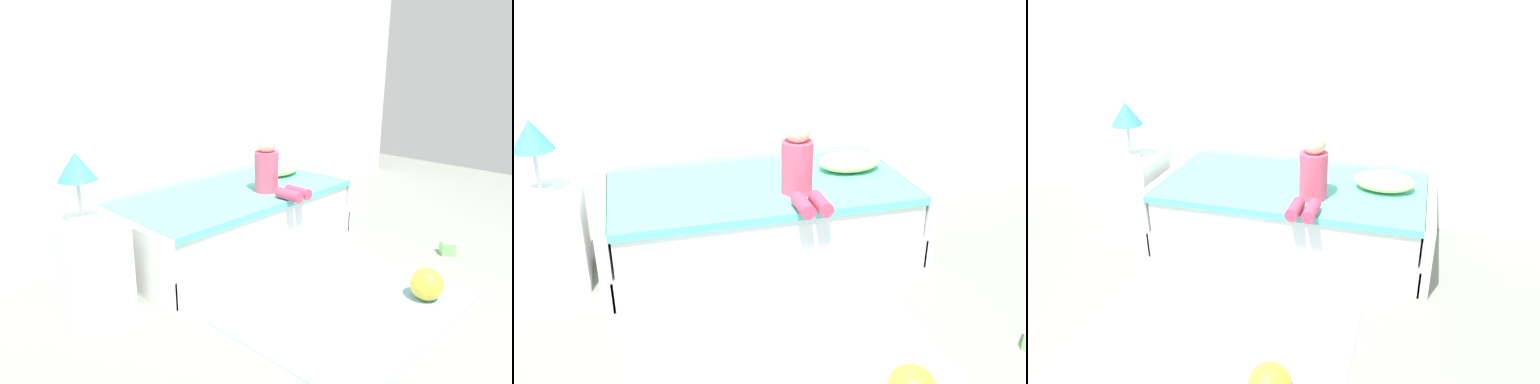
{
  "view_description": "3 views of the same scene",
  "coord_description": "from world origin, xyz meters",
  "views": [
    {
      "loc": [
        -2.3,
        -0.79,
        1.65
      ],
      "look_at": [
        0.29,
        1.75,
        0.55
      ],
      "focal_mm": 33.06,
      "sensor_mm": 36.0,
      "label": 1
    },
    {
      "loc": [
        -0.52,
        -1.29,
        1.91
      ],
      "look_at": [
        0.29,
        1.75,
        0.55
      ],
      "focal_mm": 38.81,
      "sensor_mm": 36.0,
      "label": 2
    },
    {
      "loc": [
        1.17,
        -1.43,
        2.05
      ],
      "look_at": [
        0.29,
        1.75,
        0.55
      ],
      "focal_mm": 35.79,
      "sensor_mm": 36.0,
      "label": 3
    }
  ],
  "objects": [
    {
      "name": "bed",
      "position": [
        0.29,
        2.0,
        0.25
      ],
      "size": [
        2.11,
        1.0,
        0.5
      ],
      "color": "white",
      "rests_on": "ground"
    },
    {
      "name": "toy_ball",
      "position": [
        0.59,
        0.41,
        0.11
      ],
      "size": [
        0.22,
        0.22,
        0.22
      ],
      "primitive_type": "sphere",
      "color": "yellow",
      "rests_on": "ground"
    },
    {
      "name": "table_lamp",
      "position": [
        -1.06,
        1.98,
        0.94
      ],
      "size": [
        0.24,
        0.24,
        0.45
      ],
      "color": "silver",
      "rests_on": "nightstand"
    },
    {
      "name": "nightstand",
      "position": [
        -1.06,
        1.98,
        0.3
      ],
      "size": [
        0.44,
        0.44,
        0.6
      ],
      "primitive_type": "cube",
      "color": "white",
      "rests_on": "ground"
    },
    {
      "name": "area_rug",
      "position": [
        0.14,
        0.7,
        0.0
      ],
      "size": [
        1.6,
        1.1,
        0.01
      ],
      "primitive_type": "cube",
      "color": "#7AA8CC",
      "rests_on": "ground"
    },
    {
      "name": "pillow",
      "position": [
        0.96,
        2.1,
        0.56
      ],
      "size": [
        0.44,
        0.3,
        0.13
      ],
      "primitive_type": "ellipsoid",
      "color": "#F2E58C",
      "rests_on": "bed"
    },
    {
      "name": "child_figure",
      "position": [
        0.48,
        1.77,
        0.7
      ],
      "size": [
        0.2,
        0.51,
        0.5
      ],
      "color": "#E04C6B",
      "rests_on": "bed"
    },
    {
      "name": "wall_rear",
      "position": [
        0.0,
        2.6,
        1.45
      ],
      "size": [
        7.2,
        0.1,
        2.9
      ],
      "primitive_type": "cube",
      "color": "silver",
      "rests_on": "ground"
    }
  ]
}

